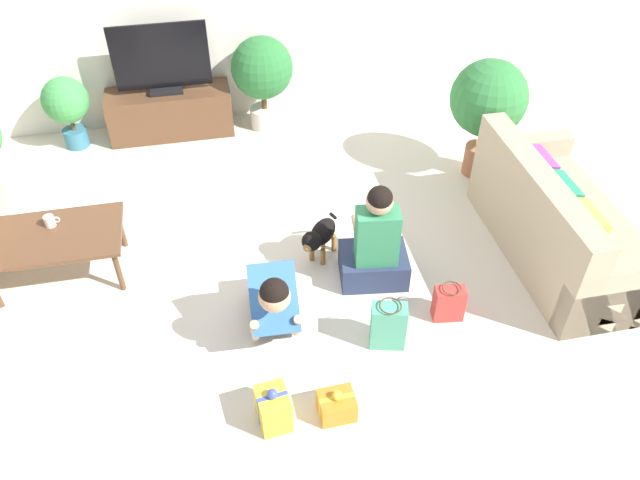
{
  "coord_description": "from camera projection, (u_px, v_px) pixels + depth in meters",
  "views": [
    {
      "loc": [
        -0.22,
        -3.6,
        3.51
      ],
      "look_at": [
        0.49,
        -0.17,
        0.45
      ],
      "focal_mm": 35.0,
      "sensor_mm": 36.0,
      "label": 1
    }
  ],
  "objects": [
    {
      "name": "dog",
      "position": [
        320.0,
        236.0,
        4.99
      ],
      "size": [
        0.36,
        0.42,
        0.38
      ],
      "rotation": [
        0.0,
        0.0,
        5.59
      ],
      "color": "black",
      "rests_on": "ground_plane"
    },
    {
      "name": "person_kneeling",
      "position": [
        273.0,
        299.0,
        4.33
      ],
      "size": [
        0.36,
        0.8,
        0.78
      ],
      "rotation": [
        0.0,
        0.0,
        -0.05
      ],
      "color": "#23232D",
      "rests_on": "ground_plane"
    },
    {
      "name": "tv_console",
      "position": [
        171.0,
        113.0,
        6.48
      ],
      "size": [
        1.25,
        0.42,
        0.48
      ],
      "color": "brown",
      "rests_on": "ground_plane"
    },
    {
      "name": "potted_plant_corner_right",
      "position": [
        488.0,
        102.0,
        5.59
      ],
      "size": [
        0.7,
        0.7,
        1.15
      ],
      "color": "#A36042",
      "rests_on": "ground_plane"
    },
    {
      "name": "gift_box_b",
      "position": [
        274.0,
        408.0,
        3.92
      ],
      "size": [
        0.22,
        0.26,
        0.32
      ],
      "rotation": [
        0.0,
        0.0,
        0.13
      ],
      "color": "yellow",
      "rests_on": "ground_plane"
    },
    {
      "name": "tv",
      "position": [
        162.0,
        62.0,
        6.11
      ],
      "size": [
        0.94,
        0.2,
        0.7
      ],
      "color": "black",
      "rests_on": "tv_console"
    },
    {
      "name": "ground_plane",
      "position": [
        256.0,
        277.0,
        5.0
      ],
      "size": [
        16.0,
        16.0,
        0.0
      ],
      "primitive_type": "plane",
      "color": "beige"
    },
    {
      "name": "potted_plant_back_right",
      "position": [
        262.0,
        72.0,
        6.34
      ],
      "size": [
        0.63,
        0.63,
        0.98
      ],
      "color": "beige",
      "rests_on": "ground_plane"
    },
    {
      "name": "mug",
      "position": [
        50.0,
        221.0,
        4.8
      ],
      "size": [
        0.12,
        0.08,
        0.09
      ],
      "color": "silver",
      "rests_on": "coffee_table"
    },
    {
      "name": "sofa_right",
      "position": [
        557.0,
        225.0,
        5.0
      ],
      "size": [
        0.84,
        1.77,
        0.86
      ],
      "rotation": [
        0.0,
        0.0,
        1.57
      ],
      "color": "tan",
      "rests_on": "ground_plane"
    },
    {
      "name": "potted_plant_back_left",
      "position": [
        66.0,
        104.0,
        6.14
      ],
      "size": [
        0.45,
        0.45,
        0.75
      ],
      "color": "#336B84",
      "rests_on": "ground_plane"
    },
    {
      "name": "person_sitting",
      "position": [
        375.0,
        247.0,
        4.76
      ],
      "size": [
        0.57,
        0.53,
        0.92
      ],
      "rotation": [
        0.0,
        0.0,
        3.01
      ],
      "color": "#283351",
      "rests_on": "ground_plane"
    },
    {
      "name": "gift_bag_b",
      "position": [
        388.0,
        326.0,
        4.36
      ],
      "size": [
        0.27,
        0.19,
        0.4
      ],
      "rotation": [
        0.0,
        0.0,
        -0.24
      ],
      "color": "#4CA384",
      "rests_on": "ground_plane"
    },
    {
      "name": "gift_box_a",
      "position": [
        337.0,
        405.0,
        3.99
      ],
      "size": [
        0.24,
        0.2,
        0.23
      ],
      "rotation": [
        0.0,
        0.0,
        0.04
      ],
      "color": "orange",
      "rests_on": "ground_plane"
    },
    {
      "name": "gift_bag_a",
      "position": [
        449.0,
        303.0,
        4.58
      ],
      "size": [
        0.24,
        0.16,
        0.31
      ],
      "rotation": [
        0.0,
        0.0,
        -0.13
      ],
      "color": "red",
      "rests_on": "ground_plane"
    },
    {
      "name": "coffee_table",
      "position": [
        54.0,
        239.0,
        4.77
      ],
      "size": [
        1.03,
        0.65,
        0.41
      ],
      "color": "brown",
      "rests_on": "ground_plane"
    }
  ]
}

